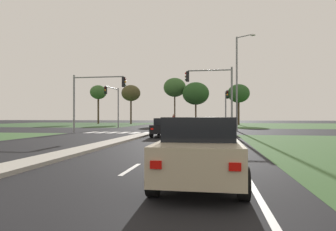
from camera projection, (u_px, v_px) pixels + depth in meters
name	position (u px, v px, depth m)	size (l,w,h in m)	color
ground_plane	(162.00, 131.00, 33.43)	(200.00, 200.00, 0.00)	black
grass_verge_far_left	(66.00, 124.00, 61.64)	(35.00, 35.00, 0.01)	#2D4C28
grass_verge_far_right	(319.00, 125.00, 53.60)	(35.00, 35.00, 0.01)	#385B2D
median_island_near	(96.00, 146.00, 14.66)	(1.20, 22.00, 0.14)	#ADA89E
median_island_far	(184.00, 124.00, 58.11)	(1.20, 36.00, 0.14)	gray
lane_dash_near	(131.00, 169.00, 8.62)	(0.14, 2.00, 0.01)	silver
lane_dash_second	(164.00, 148.00, 14.55)	(0.14, 2.00, 0.01)	silver
lane_dash_third	(179.00, 139.00, 20.47)	(0.14, 2.00, 0.01)	silver
lane_dash_fourth	(186.00, 134.00, 26.40)	(0.14, 2.00, 0.01)	silver
edge_line_right	(231.00, 148.00, 14.57)	(0.14, 24.00, 0.01)	silver
stop_bar_near	(189.00, 134.00, 25.91)	(6.40, 0.50, 0.01)	silver
crosswalk_bar_near	(91.00, 132.00, 29.30)	(0.70, 2.80, 0.01)	silver
crosswalk_bar_second	(102.00, 132.00, 29.12)	(0.70, 2.80, 0.01)	silver
crosswalk_bar_third	(113.00, 133.00, 28.94)	(0.70, 2.80, 0.01)	silver
crosswalk_bar_fourth	(124.00, 133.00, 28.76)	(0.70, 2.80, 0.01)	silver
crosswalk_bar_fifth	(135.00, 133.00, 28.57)	(0.70, 2.80, 0.01)	silver
crosswalk_bar_sixth	(146.00, 133.00, 28.39)	(0.70, 2.80, 0.01)	silver
crosswalk_bar_seventh	(157.00, 133.00, 28.21)	(0.70, 2.80, 0.01)	silver
crosswalk_bar_eighth	(169.00, 133.00, 28.03)	(0.70, 2.80, 0.01)	silver
car_maroon_near	(176.00, 121.00, 63.43)	(1.97, 4.28, 1.50)	maroon
car_black_second	(166.00, 127.00, 23.16)	(2.08, 4.55, 1.49)	black
car_beige_third	(200.00, 149.00, 6.85)	(1.97, 4.22, 1.58)	#BCAD8E
car_blue_fourth	(171.00, 121.00, 56.91)	(1.99, 4.62, 1.48)	navy
traffic_signal_far_right	(226.00, 102.00, 36.90)	(0.32, 4.92, 5.04)	gray
traffic_signal_far_left	(114.00, 99.00, 39.30)	(0.32, 5.23, 5.76)	gray
traffic_signal_near_right	(215.00, 89.00, 25.96)	(4.34, 0.32, 6.09)	gray
traffic_signal_near_left	(93.00, 92.00, 27.82)	(5.42, 0.32, 5.71)	gray
street_lamp_second	(238.00, 79.00, 32.17)	(2.01, 1.40, 10.65)	gray
pedestrian_at_median	(174.00, 119.00, 44.95)	(0.34, 0.34, 1.89)	#335184
treeline_near	(98.00, 93.00, 66.35)	(3.79, 3.79, 8.96)	#423323
treeline_second	(131.00, 93.00, 64.26)	(4.25, 4.25, 8.78)	#423323
treeline_third	(175.00, 87.00, 61.66)	(4.82, 4.82, 10.03)	#423323
treeline_fourth	(196.00, 94.00, 59.13)	(5.51, 5.51, 8.80)	#423323
treeline_fifth	(239.00, 94.00, 57.14)	(4.37, 4.37, 8.17)	#423323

